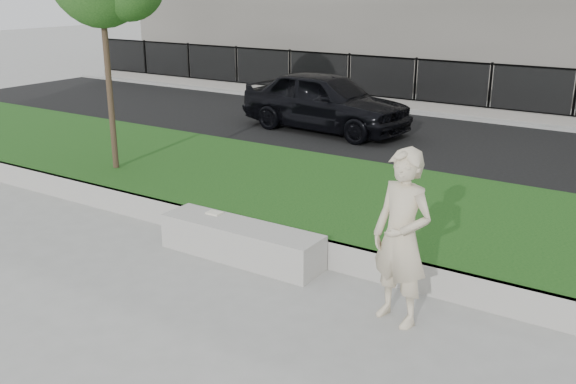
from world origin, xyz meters
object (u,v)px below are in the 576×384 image
Objects in this scene: man at (402,238)px; car_dark at (325,101)px; stone_bench at (241,241)px; book at (214,213)px.

car_dark is at bearing 140.32° from man.
stone_bench is 0.66m from book.
man reaches higher than car_dark.
man is 0.45× the size of car_dark.
man is at bearing -11.20° from book.
man is at bearing -139.76° from car_dark.
book is at bearing -174.88° from man.
man reaches higher than book.
man is at bearing -9.46° from stone_bench.
man is (2.55, -0.42, 0.76)m from stone_bench.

